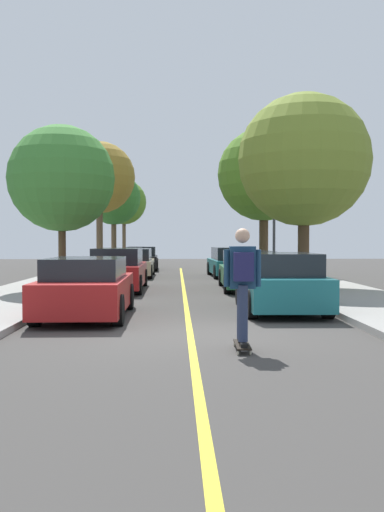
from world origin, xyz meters
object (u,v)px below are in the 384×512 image
Objects in this scene: street_tree_left_nearest at (62,179)px; street_tree_left_farthest at (124,202)px; parked_car_right_far at (230,262)px; street_tree_right_nearest at (304,161)px; street_tree_left_far at (114,198)px; skateboard at (242,345)px; parked_car_left_farthest at (142,259)px; parked_car_right_near at (248,270)px; streetlamp at (274,196)px; parked_car_left_near at (118,270)px; parked_car_left_far at (134,263)px; parked_car_right_nearest at (280,283)px; parked_car_left_nearest at (87,288)px; street_tree_left_near at (99,178)px; street_tree_right_near at (264,175)px; skateboarder at (243,278)px.

street_tree_left_farthest is at bearing 90.00° from street_tree_left_nearest.
street_tree_right_nearest is (1.74, -7.34, 3.69)m from parked_car_right_far.
street_tree_left_far is 6.74× the size of skateboard.
parked_car_left_farthest is 23.37m from skateboard.
streetlamp reaches higher than parked_car_right_near.
streetlamp is (6.27, 5.06, 2.93)m from parked_car_left_near.
parked_car_left_far is at bearing 124.27° from parked_car_right_near.
street_tree_left_nearest is (-6.26, -7.49, 3.04)m from parked_car_right_far.
parked_car_right_nearest is at bearing -70.21° from parked_car_left_far.
parked_car_left_nearest is 4.76× the size of skateboard.
street_tree_left_near reaches higher than skateboard.
parked_car_left_nearest is 8.18m from parked_car_right_near.
street_tree_left_near is 8.00m from street_tree_right_near.
street_tree_right_near is at bearing 80.01° from skateboarder.
skateboarder reaches higher than parked_car_right_nearest.
street_tree_left_nearest reaches higher than parked_car_left_far.
parked_car_left_farthest is at bearing 115.09° from street_tree_right_nearest.
skateboard is (3.04, -3.82, -0.57)m from parked_car_left_nearest.
parked_car_right_nearest reaches higher than parked_car_left_far.
street_tree_left_farthest is (-1.74, 27.17, 3.75)m from parked_car_left_nearest.
parked_car_left_nearest is 0.99× the size of parked_car_right_nearest.
parked_car_left_farthest is at bearing 69.70° from street_tree_left_near.
street_tree_right_nearest reaches higher than street_tree_left_near.
parked_car_right_far is 2.47× the size of skateboarder.
parked_car_left_far is at bearing -171.04° from street_tree_right_near.
street_tree_left_near is (-6.26, 7.84, 4.08)m from parked_car_right_near.
parked_car_right_nearest is at bearing -90.01° from parked_car_right_near.
parked_car_right_far is (0.00, 6.50, 0.02)m from parked_car_right_near.
street_tree_left_far is (-1.74, 20.74, 3.55)m from parked_car_left_nearest.
parked_car_left_far is 0.81× the size of street_tree_left_nearest.
street_tree_left_nearest is (-1.74, -0.77, 3.03)m from parked_car_left_near.
parked_car_left_nearest is at bearing -118.29° from streetlamp.
parked_car_left_near is at bearing -77.84° from street_tree_left_near.
street_tree_left_near is 0.91× the size of street_tree_right_near.
skateboarder is at bearing -63.69° from street_tree_left_nearest.
skateboard is at bearing -107.49° from parked_car_right_nearest.
street_tree_left_nearest reaches higher than parked_car_right_nearest.
street_tree_right_nearest is at bearing -5.58° from parked_car_left_near.
parked_car_right_far is at bearing -53.14° from parked_car_left_farthest.
parked_car_right_near is at bearing 154.24° from street_tree_right_nearest.
street_tree_left_near is at bearing -90.00° from street_tree_left_far.
street_tree_left_near is at bearing -90.00° from street_tree_left_farthest.
parked_car_right_nearest is 27.27m from street_tree_left_farthest.
parked_car_left_nearest is 15.31m from street_tree_left_near.
street_tree_left_farthest is 15.04m from street_tree_right_near.
street_tree_left_near is at bearing 102.16° from parked_car_left_near.
parked_car_left_far is at bearing 129.95° from street_tree_right_nearest.
street_tree_left_farthest is 31.65m from skateboard.
parked_car_left_farthest is 0.83× the size of street_tree_left_nearest.
streetlamp is (8.01, -15.51, -0.78)m from street_tree_left_farthest.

